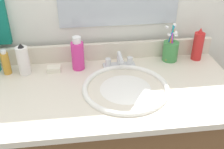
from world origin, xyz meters
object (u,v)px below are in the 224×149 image
Objects in this scene: bottle_lotion_white at (23,60)px; soap_bar at (54,69)px; faucet at (119,62)px; bottle_oil_amber at (6,63)px; bottle_spray_red at (198,45)px; cup_green at (170,50)px; bottle_soap_pink at (78,55)px.

bottle_lotion_white is 2.46× the size of soap_bar.
bottle_oil_amber reaches higher than faucet.
cup_green is at bearing 177.73° from bottle_spray_red.
cup_green is 3.06× the size of soap_bar.
bottle_soap_pink is 0.62m from bottle_spray_red.
bottle_spray_red is 0.89× the size of cup_green.
faucet reaches higher than soap_bar.
bottle_lotion_white is (-0.87, -0.04, -0.01)m from bottle_spray_red.
cup_green is (-0.14, 0.01, -0.02)m from bottle_spray_red.
faucet is at bearing -175.17° from bottle_spray_red.
bottle_lotion_white reaches higher than faucet.
soap_bar is (-0.59, -0.04, -0.04)m from cup_green.
cup_green is 0.60m from soap_bar.
bottle_spray_red is 2.73× the size of soap_bar.
bottle_spray_red is at bearing -2.27° from cup_green.
cup_green reaches higher than faucet.
bottle_oil_amber is at bearing -178.39° from bottle_spray_red.
bottle_oil_amber is (-0.96, -0.03, -0.02)m from bottle_spray_red.
bottle_soap_pink is at bearing 3.56° from bottle_lotion_white.
bottle_soap_pink is 2.64× the size of soap_bar.
bottle_soap_pink is (-0.20, 0.01, 0.05)m from faucet.
bottle_lotion_white is 0.73m from cup_green.
cup_green is (0.73, 0.04, -0.02)m from bottle_lotion_white.
bottle_soap_pink is at bearing 0.78° from bottle_oil_amber.
bottle_lotion_white is at bearing -176.44° from bottle_soap_pink.
cup_green is at bearing 8.49° from faucet.
bottle_soap_pink is 0.26m from bottle_lotion_white.
bottle_spray_red is 0.87m from bottle_lotion_white.
faucet is 1.30× the size of bottle_oil_amber.
bottle_spray_red is at bearing 1.61° from bottle_oil_amber.
bottle_spray_red reaches higher than faucet.
bottle_spray_red is at bearing 2.07° from bottle_soap_pink.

